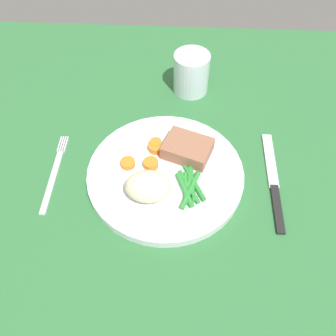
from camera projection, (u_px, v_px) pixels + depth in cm
name	position (u px, v px, depth cm)	size (l,w,h in cm)	color
dining_table	(182.00, 177.00, 65.27)	(120.00, 90.00, 2.00)	#2D6B38
dinner_plate	(168.00, 174.00, 63.30)	(26.30, 26.30, 1.60)	white
meat_portion	(190.00, 149.00, 64.05)	(7.83, 5.93, 2.61)	#936047
mashed_potatoes	(151.00, 187.00, 58.07)	(7.32, 5.57, 4.50)	beige
carrot_slices	(150.00, 155.00, 64.13)	(6.91, 6.97, 1.28)	orange
green_beans	(193.00, 185.00, 60.48)	(5.04, 10.15, 0.88)	#2D8C38
fork	(57.00, 173.00, 64.21)	(1.44, 16.60, 0.40)	silver
knife	(276.00, 182.00, 63.03)	(1.70, 20.50, 0.64)	black
water_glass	(193.00, 76.00, 75.02)	(7.08, 7.08, 8.23)	silver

